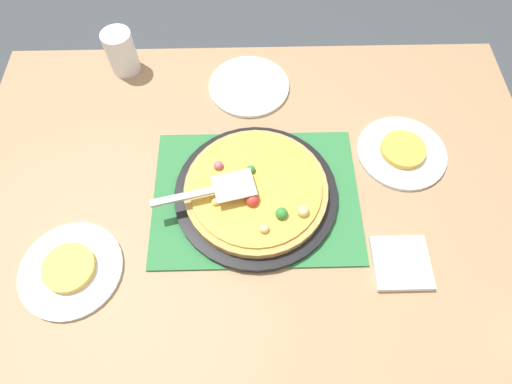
# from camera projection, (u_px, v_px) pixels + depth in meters

# --- Properties ---
(ground_plane) EXTENTS (8.00, 8.00, 0.00)m
(ground_plane) POSITION_uv_depth(u_px,v_px,m) (256.00, 290.00, 1.67)
(ground_plane) COLOR #3D4247
(dining_table) EXTENTS (1.40, 1.00, 0.75)m
(dining_table) POSITION_uv_depth(u_px,v_px,m) (256.00, 217.00, 1.11)
(dining_table) COLOR #9E7A56
(dining_table) RESTS_ON ground_plane
(placemat) EXTENTS (0.48, 0.36, 0.01)m
(placemat) POSITION_uv_depth(u_px,v_px,m) (256.00, 196.00, 1.01)
(placemat) COLOR #2D753D
(placemat) RESTS_ON dining_table
(pizza_pan) EXTENTS (0.38, 0.38, 0.01)m
(pizza_pan) POSITION_uv_depth(u_px,v_px,m) (256.00, 193.00, 1.00)
(pizza_pan) COLOR black
(pizza_pan) RESTS_ON placemat
(pizza) EXTENTS (0.33, 0.33, 0.05)m
(pizza) POSITION_uv_depth(u_px,v_px,m) (256.00, 190.00, 0.99)
(pizza) COLOR tan
(pizza) RESTS_ON pizza_pan
(plate_near_left) EXTENTS (0.22, 0.22, 0.01)m
(plate_near_left) POSITION_uv_depth(u_px,v_px,m) (71.00, 270.00, 0.92)
(plate_near_left) COLOR white
(plate_near_left) RESTS_ON dining_table
(plate_far_right) EXTENTS (0.22, 0.22, 0.01)m
(plate_far_right) POSITION_uv_depth(u_px,v_px,m) (402.00, 152.00, 1.07)
(plate_far_right) COLOR white
(plate_far_right) RESTS_ON dining_table
(plate_side) EXTENTS (0.22, 0.22, 0.01)m
(plate_side) POSITION_uv_depth(u_px,v_px,m) (249.00, 86.00, 1.18)
(plate_side) COLOR white
(plate_side) RESTS_ON dining_table
(served_slice_left) EXTENTS (0.11, 0.11, 0.02)m
(served_slice_left) POSITION_uv_depth(u_px,v_px,m) (69.00, 268.00, 0.91)
(served_slice_left) COLOR #EAB747
(served_slice_left) RESTS_ON plate_near_left
(served_slice_right) EXTENTS (0.11, 0.11, 0.02)m
(served_slice_right) POSITION_uv_depth(u_px,v_px,m) (403.00, 149.00, 1.06)
(served_slice_right) COLOR gold
(served_slice_right) RESTS_ON plate_far_right
(cup_corner) EXTENTS (0.08, 0.08, 0.12)m
(cup_corner) POSITION_uv_depth(u_px,v_px,m) (121.00, 52.00, 1.17)
(cup_corner) COLOR white
(cup_corner) RESTS_ON dining_table
(pizza_server) EXTENTS (0.23, 0.09, 0.01)m
(pizza_server) POSITION_uv_depth(u_px,v_px,m) (213.00, 190.00, 0.94)
(pizza_server) COLOR silver
(pizza_server) RESTS_ON pizza
(napkin_stack) EXTENTS (0.12, 0.12, 0.02)m
(napkin_stack) POSITION_uv_depth(u_px,v_px,m) (401.00, 263.00, 0.92)
(napkin_stack) COLOR white
(napkin_stack) RESTS_ON dining_table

